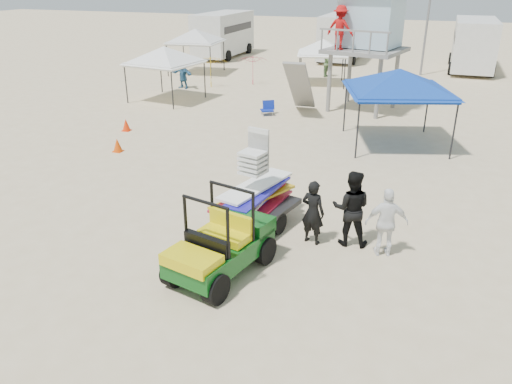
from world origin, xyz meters
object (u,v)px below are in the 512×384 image
(surf_trailer, at_px, (257,194))
(lifeguard_tower, at_px, (366,25))
(utility_cart, at_px, (219,238))
(man_left, at_px, (313,212))
(canopy_blue, at_px, (400,73))

(surf_trailer, distance_m, lifeguard_tower, 13.50)
(utility_cart, xyz_separation_m, man_left, (1.52, 2.03, -0.07))
(utility_cart, xyz_separation_m, lifeguard_tower, (0.47, 15.51, 2.95))
(utility_cart, relative_size, man_left, 1.67)
(utility_cart, distance_m, lifeguard_tower, 15.79)
(surf_trailer, xyz_separation_m, man_left, (1.52, -0.30, -0.12))
(surf_trailer, relative_size, man_left, 1.74)
(lifeguard_tower, bearing_deg, surf_trailer, -92.02)
(surf_trailer, bearing_deg, canopy_blue, 72.65)
(surf_trailer, height_order, canopy_blue, canopy_blue)
(utility_cart, height_order, canopy_blue, canopy_blue)
(surf_trailer, relative_size, lifeguard_tower, 0.54)
(surf_trailer, distance_m, man_left, 1.55)
(man_left, distance_m, lifeguard_tower, 13.85)
(utility_cart, distance_m, canopy_blue, 10.93)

